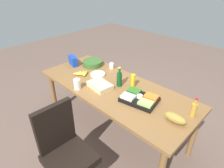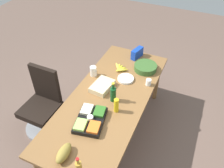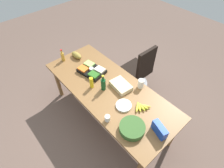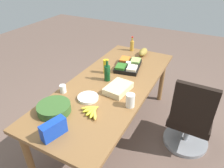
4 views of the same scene
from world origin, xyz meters
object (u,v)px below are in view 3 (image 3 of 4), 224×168
conference_table (109,91)px  mayo_jar (141,84)px  office_chair (138,72)px  bread_loaf (77,55)px  mustard_bottle (91,83)px  paper_cup (107,118)px  salad_bowl (132,128)px  veggie_tray (92,70)px  sheet_cake (121,86)px  chip_bag_blue (159,130)px  dressing_bottle (63,56)px  wine_bottle (103,84)px  paper_plate_stack (124,106)px  banana_bunch (141,107)px

conference_table → mayo_jar: (0.31, 0.38, 0.15)m
office_chair → bread_loaf: (-0.73, -0.89, 0.46)m
mustard_bottle → paper_cup: size_ratio=2.08×
salad_bowl → veggie_tray: bearing=167.3°
sheet_cake → mayo_jar: mayo_jar is taller
chip_bag_blue → salad_bowl: bearing=-138.7°
mustard_bottle → sheet_cake: bearing=47.7°
dressing_bottle → wine_bottle: bearing=5.6°
veggie_tray → office_chair: bearing=75.5°
conference_table → veggie_tray: 0.47m
wine_bottle → paper_plate_stack: bearing=0.4°
salad_bowl → paper_cup: 0.34m
chip_bag_blue → sheet_cake: chip_bag_blue is taller
chip_bag_blue → paper_cup: size_ratio=2.44×
office_chair → paper_cup: 1.54m
paper_plate_stack → banana_bunch: bearing=42.2°
conference_table → wine_bottle: 0.20m
conference_table → paper_plate_stack: bearing=-9.3°
salad_bowl → sheet_cake: size_ratio=1.01×
sheet_cake → banana_bunch: 0.46m
veggie_tray → bread_loaf: 0.49m
mustard_bottle → office_chair: bearing=91.5°
chip_bag_blue → paper_cup: (-0.55, -0.35, -0.03)m
sheet_cake → chip_bag_blue: bearing=-11.7°
chip_bag_blue → mustard_bottle: mustard_bottle is taller
conference_table → chip_bag_blue: bearing=-1.5°
veggie_tray → bread_loaf: bread_loaf is taller
banana_bunch → paper_cup: 0.50m
salad_bowl → mayo_jar: size_ratio=2.26×
paper_cup → mayo_jar: bearing=98.5°
office_chair → veggie_tray: office_chair is taller
veggie_tray → paper_cup: size_ratio=5.22×
dressing_bottle → salad_bowl: bearing=-2.4°
conference_table → banana_bunch: (0.57, 0.09, 0.10)m
wine_bottle → chip_bag_blue: bearing=2.5°
office_chair → banana_bunch: bearing=-47.4°
chip_bag_blue → bread_loaf: 1.91m
mayo_jar → salad_bowl: bearing=-55.9°
paper_cup → paper_plate_stack: bearing=93.9°
chip_bag_blue → paper_cup: 0.65m
office_chair → banana_bunch: size_ratio=4.20×
veggie_tray → salad_bowl: veggie_tray is taller
conference_table → paper_cup: 0.58m
conference_table → salad_bowl: size_ratio=7.02×
veggie_tray → banana_bunch: bearing=3.9°
dressing_bottle → paper_cup: 1.46m
paper_cup → chip_bag_blue: bearing=32.7°
dressing_bottle → sheet_cake: dressing_bottle is taller
mustard_bottle → bread_loaf: size_ratio=0.78×
sheet_cake → bread_loaf: bearing=-174.9°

